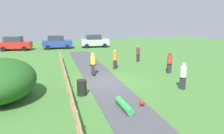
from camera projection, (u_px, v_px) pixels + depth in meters
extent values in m
plane|color=#427533|center=(104.00, 82.00, 14.20)|extent=(60.00, 60.00, 0.00)
cube|color=#47474C|center=(104.00, 82.00, 14.20)|extent=(2.40, 28.00, 0.02)
cube|color=#997A51|center=(77.00, 125.00, 7.36)|extent=(0.12, 0.12, 1.10)
cube|color=#997A51|center=(70.00, 99.00, 9.76)|extent=(0.12, 0.12, 1.10)
cube|color=#997A51|center=(67.00, 83.00, 12.16)|extent=(0.12, 0.12, 1.10)
cube|color=#997A51|center=(64.00, 72.00, 14.56)|extent=(0.12, 0.12, 1.10)
cube|color=#997A51|center=(62.00, 65.00, 16.97)|extent=(0.12, 0.12, 1.10)
cube|color=#997A51|center=(61.00, 59.00, 19.37)|extent=(0.12, 0.12, 1.10)
cube|color=#997A51|center=(60.00, 55.00, 21.77)|extent=(0.12, 0.12, 1.10)
cube|color=#997A51|center=(65.00, 78.00, 13.38)|extent=(0.08, 18.00, 0.09)
cube|color=#997A51|center=(65.00, 71.00, 13.27)|extent=(0.08, 18.00, 0.09)
ellipsoid|color=#23561E|center=(1.00, 80.00, 10.76)|extent=(3.60, 4.32, 2.26)
cylinder|color=black|center=(82.00, 88.00, 11.68)|extent=(0.56, 0.56, 0.90)
cube|color=black|center=(93.00, 74.00, 15.89)|extent=(0.21, 0.80, 0.02)
cylinder|color=silver|center=(92.00, 74.00, 16.14)|extent=(0.03, 0.06, 0.06)
cylinder|color=silver|center=(93.00, 74.00, 16.18)|extent=(0.03, 0.06, 0.06)
cylinder|color=silver|center=(93.00, 76.00, 15.62)|extent=(0.03, 0.06, 0.06)
cylinder|color=silver|center=(95.00, 75.00, 15.66)|extent=(0.03, 0.06, 0.06)
cube|color=#2D2D33|center=(93.00, 69.00, 15.80)|extent=(0.20, 0.32, 0.78)
cylinder|color=yellow|center=(93.00, 60.00, 15.64)|extent=(0.39, 0.39, 0.65)
sphere|color=beige|center=(93.00, 54.00, 15.53)|extent=(0.23, 0.23, 0.23)
cylinder|color=green|center=(124.00, 105.00, 9.90)|extent=(0.42, 1.70, 0.36)
sphere|color=red|center=(142.00, 103.00, 10.19)|extent=(0.26, 0.26, 0.26)
cube|color=black|center=(93.00, 65.00, 19.17)|extent=(0.82, 0.47, 0.02)
cylinder|color=silver|center=(91.00, 66.00, 18.95)|extent=(0.07, 0.05, 0.06)
cylinder|color=silver|center=(90.00, 65.00, 19.07)|extent=(0.07, 0.05, 0.06)
cylinder|color=silver|center=(96.00, 65.00, 19.28)|extent=(0.07, 0.05, 0.06)
cylinder|color=silver|center=(95.00, 64.00, 19.40)|extent=(0.07, 0.05, 0.06)
cube|color=#2D2D33|center=(169.00, 68.00, 16.44)|extent=(0.33, 0.21, 0.81)
cylinder|color=red|center=(170.00, 59.00, 16.27)|extent=(0.39, 0.39, 0.68)
sphere|color=brown|center=(170.00, 53.00, 16.16)|extent=(0.24, 0.24, 0.24)
cube|color=#2D2D33|center=(115.00, 64.00, 17.79)|extent=(0.37, 0.36, 0.79)
cylinder|color=orange|center=(115.00, 56.00, 17.63)|extent=(0.54, 0.54, 0.66)
sphere|color=tan|center=(115.00, 51.00, 17.52)|extent=(0.24, 0.24, 0.24)
cube|color=#2D2D33|center=(138.00, 58.00, 20.83)|extent=(0.38, 0.34, 0.77)
cylinder|color=maroon|center=(138.00, 51.00, 20.66)|extent=(0.52, 0.52, 0.64)
sphere|color=#9E704C|center=(138.00, 47.00, 20.56)|extent=(0.23, 0.23, 0.23)
cube|color=#2D2D33|center=(182.00, 83.00, 12.68)|extent=(0.31, 0.37, 0.79)
cylinder|color=white|center=(183.00, 72.00, 12.51)|extent=(0.50, 0.50, 0.66)
sphere|color=beige|center=(184.00, 64.00, 12.40)|extent=(0.24, 0.24, 0.24)
cube|color=#B7B7BC|center=(95.00, 42.00, 31.29)|extent=(4.30, 1.95, 0.90)
cube|color=#2D333D|center=(94.00, 37.00, 31.06)|extent=(2.29, 1.69, 0.70)
cylinder|color=black|center=(103.00, 44.00, 32.52)|extent=(0.65, 0.28, 0.64)
cylinder|color=black|center=(105.00, 46.00, 30.85)|extent=(0.65, 0.28, 0.64)
cylinder|color=black|center=(86.00, 45.00, 31.94)|extent=(0.65, 0.28, 0.64)
cylinder|color=black|center=(87.00, 46.00, 30.27)|extent=(0.65, 0.28, 0.64)
cube|color=#283D99|center=(58.00, 43.00, 29.78)|extent=(4.29, 1.93, 0.90)
cube|color=#2D333D|center=(56.00, 38.00, 29.55)|extent=(2.28, 1.68, 0.70)
cylinder|color=black|center=(67.00, 45.00, 31.01)|extent=(0.65, 0.27, 0.64)
cylinder|color=black|center=(67.00, 47.00, 29.35)|extent=(0.65, 0.27, 0.64)
cylinder|color=black|center=(49.00, 46.00, 30.42)|extent=(0.65, 0.27, 0.64)
cylinder|color=black|center=(48.00, 48.00, 28.75)|extent=(0.65, 0.27, 0.64)
cube|color=red|center=(15.00, 45.00, 28.23)|extent=(4.40, 2.28, 0.90)
cube|color=#2D333D|center=(13.00, 39.00, 28.02)|extent=(2.40, 1.86, 0.70)
cylinder|color=black|center=(28.00, 47.00, 29.37)|extent=(0.67, 0.33, 0.64)
cylinder|color=black|center=(24.00, 49.00, 27.67)|extent=(0.67, 0.33, 0.64)
cylinder|color=black|center=(8.00, 47.00, 29.00)|extent=(0.67, 0.33, 0.64)
cylinder|color=black|center=(3.00, 49.00, 27.30)|extent=(0.67, 0.33, 0.64)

